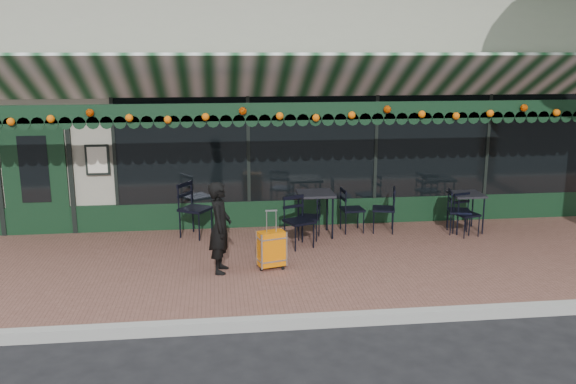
{
  "coord_description": "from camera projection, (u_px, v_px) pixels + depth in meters",
  "views": [
    {
      "loc": [
        -1.6,
        -7.1,
        3.39
      ],
      "look_at": [
        -0.55,
        1.6,
        1.36
      ],
      "focal_mm": 38.0,
      "sensor_mm": 36.0,
      "label": 1
    }
  ],
  "objects": [
    {
      "name": "cafe_table_b",
      "position": [
        315.0,
        197.0,
        10.85
      ],
      "size": [
        0.64,
        0.64,
        0.79
      ],
      "color": "black",
      "rests_on": "sidewalk"
    },
    {
      "name": "suitcase",
      "position": [
        272.0,
        249.0,
        9.25
      ],
      "size": [
        0.45,
        0.32,
        0.92
      ],
      "rotation": [
        0.0,
        0.0,
        0.28
      ],
      "color": "orange",
      "rests_on": "sidewalk"
    },
    {
      "name": "chair_a_right",
      "position": [
        459.0,
        211.0,
        11.04
      ],
      "size": [
        0.48,
        0.48,
        0.81
      ],
      "primitive_type": null,
      "rotation": [
        0.0,
        0.0,
        1.35
      ],
      "color": "black",
      "rests_on": "sidewalk"
    },
    {
      "name": "chair_b_right",
      "position": [
        352.0,
        210.0,
        11.14
      ],
      "size": [
        0.44,
        0.44,
        0.82
      ],
      "primitive_type": null,
      "rotation": [
        0.0,
        0.0,
        1.65
      ],
      "color": "black",
      "rests_on": "sidewalk"
    },
    {
      "name": "woman",
      "position": [
        220.0,
        227.0,
        9.03
      ],
      "size": [
        0.4,
        0.54,
        1.38
      ],
      "primitive_type": "imported",
      "rotation": [
        0.0,
        0.0,
        1.43
      ],
      "color": "black",
      "rests_on": "sidewalk"
    },
    {
      "name": "chair_b_left",
      "position": [
        309.0,
        218.0,
        10.72
      ],
      "size": [
        0.48,
        0.48,
        0.76
      ],
      "primitive_type": null,
      "rotation": [
        0.0,
        0.0,
        -1.88
      ],
      "color": "black",
      "rests_on": "sidewalk"
    },
    {
      "name": "ground",
      "position": [
        345.0,
        322.0,
        7.82
      ],
      "size": [
        80.0,
        80.0,
        0.0
      ],
      "primitive_type": "plane",
      "color": "black",
      "rests_on": "ground"
    },
    {
      "name": "sidewalk",
      "position": [
        319.0,
        264.0,
        9.74
      ],
      "size": [
        18.0,
        4.0,
        0.15
      ],
      "primitive_type": "cube",
      "color": "brown",
      "rests_on": "ground"
    },
    {
      "name": "chair_a_front",
      "position": [
        467.0,
        215.0,
        10.91
      ],
      "size": [
        0.47,
        0.47,
        0.77
      ],
      "primitive_type": null,
      "rotation": [
        0.0,
        0.0,
        0.28
      ],
      "color": "black",
      "rests_on": "sidewalk"
    },
    {
      "name": "chair_b_front",
      "position": [
        299.0,
        222.0,
        10.25
      ],
      "size": [
        0.58,
        0.58,
        0.88
      ],
      "primitive_type": null,
      "rotation": [
        0.0,
        0.0,
        0.41
      ],
      "color": "black",
      "rests_on": "sidewalk"
    },
    {
      "name": "chair_a_left",
      "position": [
        384.0,
        209.0,
        11.14
      ],
      "size": [
        0.51,
        0.51,
        0.84
      ],
      "primitive_type": null,
      "rotation": [
        0.0,
        0.0,
        -1.83
      ],
      "color": "black",
      "rests_on": "sidewalk"
    },
    {
      "name": "restaurant_building",
      "position": [
        280.0,
        98.0,
        14.89
      ],
      "size": [
        12.0,
        9.6,
        4.5
      ],
      "color": "#9E9C89",
      "rests_on": "ground"
    },
    {
      "name": "curb",
      "position": [
        347.0,
        319.0,
        7.73
      ],
      "size": [
        18.0,
        0.16,
        0.15
      ],
      "primitive_type": "cube",
      "color": "#9E9E99",
      "rests_on": "ground"
    },
    {
      "name": "cafe_table_a",
      "position": [
        466.0,
        197.0,
        11.13
      ],
      "size": [
        0.58,
        0.58,
        0.71
      ],
      "color": "black",
      "rests_on": "sidewalk"
    },
    {
      "name": "chair_solo",
      "position": [
        196.0,
        210.0,
        10.82
      ],
      "size": [
        0.68,
        0.68,
        0.99
      ],
      "primitive_type": null,
      "rotation": [
        0.0,
        0.0,
        1.0
      ],
      "color": "black",
      "rests_on": "sidewalk"
    }
  ]
}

